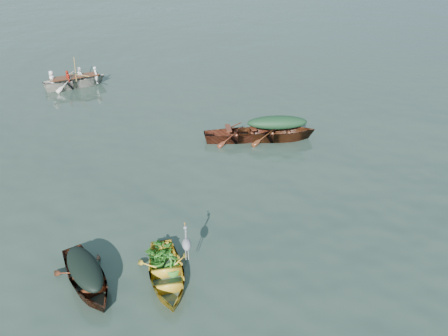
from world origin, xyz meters
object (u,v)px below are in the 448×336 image
at_px(yellow_dinghy, 167,281).
at_px(dark_covered_boat, 88,285).
at_px(rowed_boat, 76,87).
at_px(green_tarp_boat, 276,139).
at_px(open_wooden_boat, 240,140).
at_px(heron, 187,249).

xyz_separation_m(yellow_dinghy, dark_covered_boat, (-1.93, 0.17, 0.00)).
bearing_deg(yellow_dinghy, rowed_boat, 100.74).
relative_size(green_tarp_boat, open_wooden_boat, 1.07).
bearing_deg(rowed_boat, green_tarp_boat, -149.64).
distance_m(open_wooden_boat, rowed_boat, 10.69).
relative_size(yellow_dinghy, rowed_boat, 0.69).
height_order(green_tarp_boat, heron, heron).
bearing_deg(open_wooden_boat, yellow_dinghy, 158.52).
distance_m(rowed_boat, heron, 15.78).
distance_m(dark_covered_boat, rowed_boat, 15.13).
height_order(yellow_dinghy, green_tarp_boat, green_tarp_boat).
relative_size(dark_covered_boat, green_tarp_boat, 0.76).
relative_size(dark_covered_boat, heron, 3.60).
xyz_separation_m(dark_covered_boat, open_wooden_boat, (5.25, 7.29, 0.00)).
bearing_deg(green_tarp_boat, yellow_dinghy, 152.79).
bearing_deg(dark_covered_boat, green_tarp_boat, 22.37).
height_order(yellow_dinghy, rowed_boat, rowed_boat).
distance_m(dark_covered_boat, open_wooden_boat, 8.99).
height_order(yellow_dinghy, heron, heron).
xyz_separation_m(dark_covered_boat, heron, (2.47, -0.08, 0.87)).
xyz_separation_m(open_wooden_boat, rowed_boat, (-7.42, 7.69, 0.00)).
bearing_deg(rowed_boat, yellow_dinghy, 176.92).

